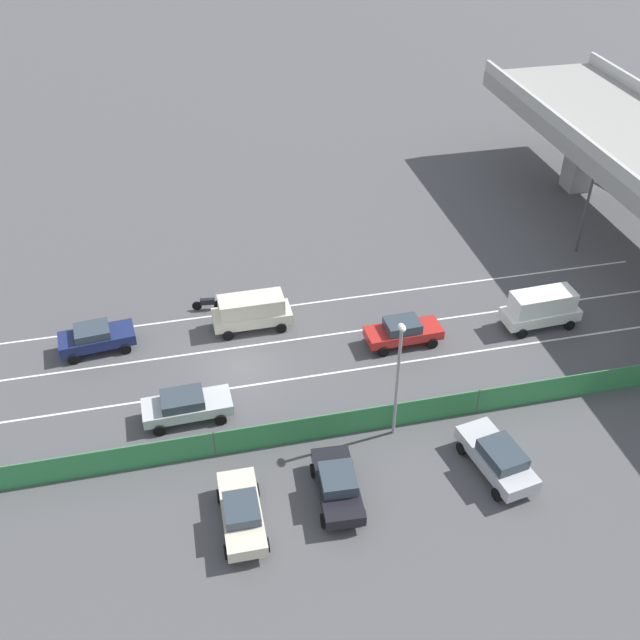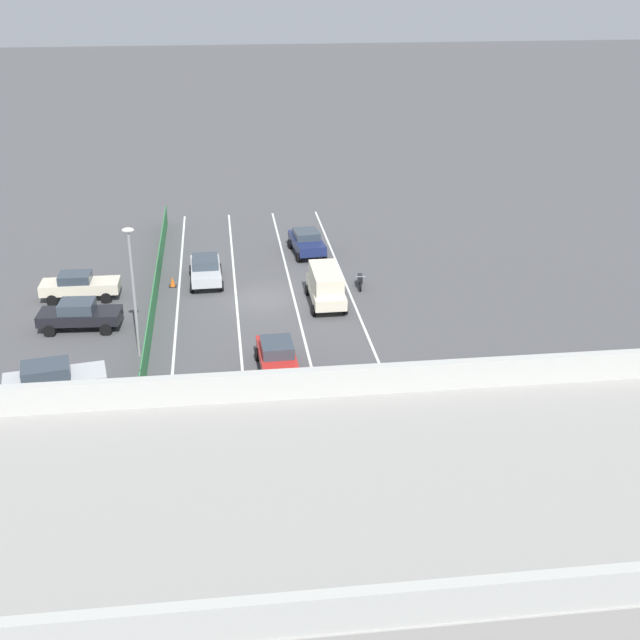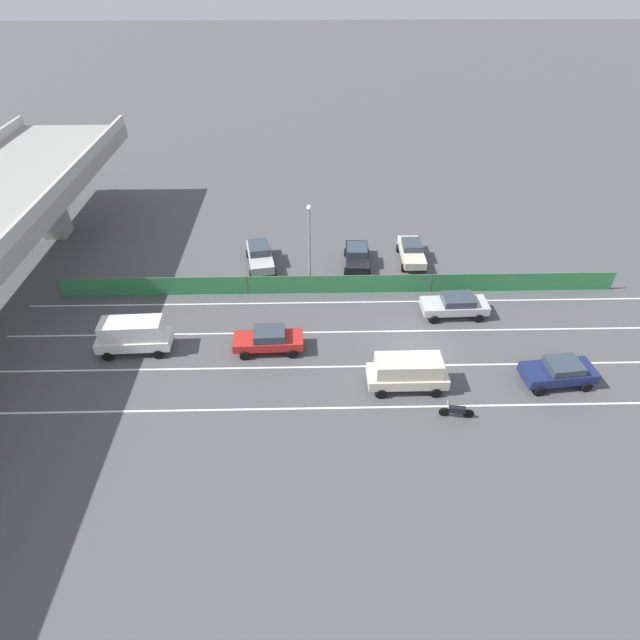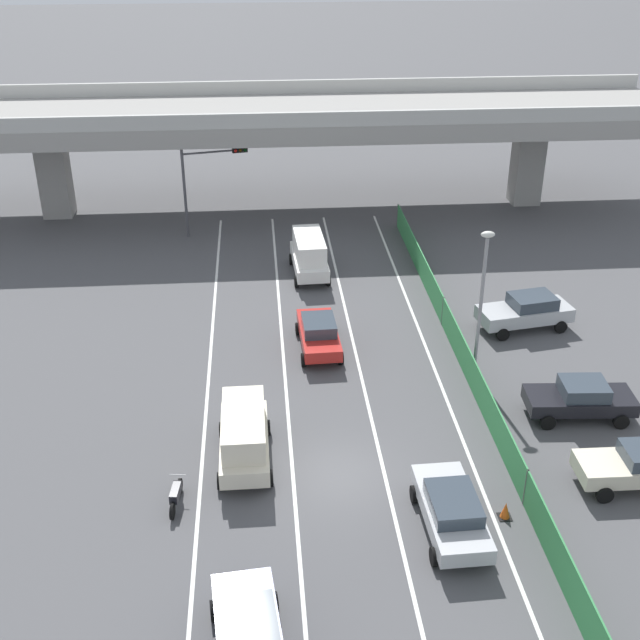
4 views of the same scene
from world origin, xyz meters
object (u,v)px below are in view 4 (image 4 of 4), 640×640
Objects in this scene: car_sedan_silver at (451,510)px; car_sedan_red at (319,333)px; traffic_light at (207,173)px; car_van_white at (309,253)px; car_van_cream at (244,434)px; parked_wagon_silver at (526,311)px; motorcycle at (176,495)px; car_sedan_navy at (248,632)px; street_lamp at (482,289)px; traffic_cone at (505,511)px; parked_sedan_dark at (580,398)px.

car_sedan_silver is 13.37m from car_sedan_red.
car_van_white is at bearing -48.90° from traffic_light.
traffic_light is at bearing 108.12° from car_sedan_silver.
car_van_cream is at bearing -102.14° from car_van_white.
car_van_white is 12.71m from parked_wagon_silver.
parked_wagon_silver is (16.51, 12.17, 0.50)m from motorcycle.
car_sedan_navy is at bearing -89.16° from car_van_cream.
car_van_white is at bearing 72.57° from motorcycle.
motorcycle is 0.40× the size of parked_wagon_silver.
street_lamp reaches higher than car_sedan_red.
car_van_cream is at bearing 44.96° from motorcycle.
car_van_white is 1.04× the size of car_sedan_red.
street_lamp is at bearing 55.17° from car_sedan_navy.
parked_wagon_silver is (7.03, 14.23, 0.07)m from car_sedan_silver.
car_sedan_silver is at bearing -32.67° from car_van_cream.
car_van_cream is at bearing 156.16° from traffic_cone.
traffic_cone is (-4.95, -13.75, -0.67)m from parked_wagon_silver.
car_sedan_red is 9.11m from car_van_cream.
car_sedan_red is 16.74m from traffic_light.
traffic_light is (-2.24, 23.80, 2.81)m from car_van_cream.
car_sedan_silver is 9.39m from parked_sedan_dark.
car_sedan_red is 17.86m from car_sedan_navy.
car_van_cream is 0.68× the size of street_lamp.
car_van_white is 9.38m from traffic_light.
traffic_light reaches higher than parked_wagon_silver.
street_lamp is at bearing -55.00° from traffic_light.
traffic_cone is at bearing -109.80° from parked_wagon_silver.
car_sedan_red is at bearing 105.22° from car_sedan_silver.
car_van_cream is 7.35× the size of traffic_cone.
car_van_cream reaches higher than car_sedan_silver.
car_sedan_silver is 15.87m from parked_wagon_silver.
car_sedan_silver is 29.95m from traffic_light.
street_lamp is (12.68, -18.11, 0.17)m from traffic_light.
car_van_white is 1.04× the size of parked_sedan_dark.
car_sedan_silver is at bearing -137.21° from parked_sedan_dark.
traffic_light is 30.28m from traffic_cone.
car_sedan_silver is 8.31m from car_sedan_navy.
car_van_cream is at bearing -145.33° from parked_wagon_silver.
car_sedan_silver is at bearing -166.90° from traffic_cone.
car_van_cream is at bearing -172.35° from parked_sedan_dark.
parked_wagon_silver is at bearing -40.83° from traffic_light.
car_van_cream is at bearing -84.63° from traffic_light.
parked_wagon_silver is at bearing 7.17° from car_sedan_red.
car_van_white is at bearing 104.49° from traffic_cone.
car_sedan_red is at bearing 61.16° from motorcycle.
traffic_cone is (5.44, -21.06, -1.02)m from car_van_white.
traffic_cone is (2.08, 0.48, -0.59)m from car_sedan_silver.
parked_sedan_dark is 27.42m from traffic_light.
car_van_cream is (-0.13, 9.14, 0.32)m from car_sedan_navy.
car_sedan_silver is at bearing -74.78° from car_sedan_red.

